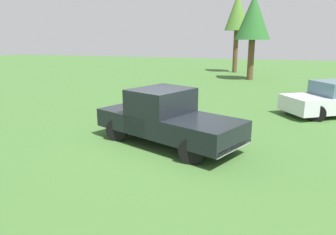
% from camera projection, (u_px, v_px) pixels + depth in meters
% --- Properties ---
extents(ground_plane, '(80.00, 80.00, 0.00)m').
position_uv_depth(ground_plane, '(156.00, 146.00, 10.35)').
color(ground_plane, '#3D662D').
extents(pickup_truck, '(5.19, 3.69, 1.79)m').
position_uv_depth(pickup_truck, '(165.00, 116.00, 10.38)').
color(pickup_truck, black).
rests_on(pickup_truck, ground_plane).
extents(sedan_near, '(4.58, 3.81, 1.49)m').
position_uv_depth(sedan_near, '(334.00, 99.00, 14.27)').
color(sedan_near, black).
rests_on(sedan_near, ground_plane).
extents(tree_back_left, '(2.22, 2.22, 7.15)m').
position_uv_depth(tree_back_left, '(237.00, 13.00, 29.43)').
color(tree_back_left, brown).
rests_on(tree_back_left, ground_plane).
extents(tree_far_center, '(2.64, 2.64, 6.44)m').
position_uv_depth(tree_far_center, '(253.00, 18.00, 24.56)').
color(tree_far_center, brown).
rests_on(tree_far_center, ground_plane).
extents(traffic_cone, '(0.32, 0.32, 0.55)m').
position_uv_depth(traffic_cone, '(135.00, 110.00, 14.10)').
color(traffic_cone, orange).
rests_on(traffic_cone, ground_plane).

